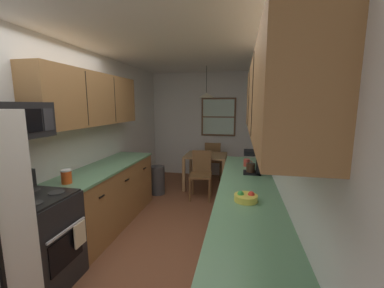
{
  "coord_description": "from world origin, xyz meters",
  "views": [
    {
      "loc": [
        0.9,
        -2.31,
        1.77
      ],
      "look_at": [
        0.14,
        1.39,
        1.15
      ],
      "focal_mm": 22.46,
      "sensor_mm": 36.0,
      "label": 1
    }
  ],
  "objects_px": {
    "stove_range": "(37,241)",
    "microwave_over_range": "(13,120)",
    "coffee_maker": "(255,162)",
    "mug_by_coffeemaker": "(247,163)",
    "storage_canister": "(66,177)",
    "table_serving_bowl": "(204,154)",
    "dining_chair_far": "(213,159)",
    "dining_chair_near": "(201,172)",
    "dining_table": "(206,160)",
    "trash_bin": "(158,180)",
    "fruit_bowl": "(246,197)"
  },
  "relations": [
    {
      "from": "microwave_over_range",
      "to": "dining_table",
      "type": "bearing_deg",
      "value": 67.89
    },
    {
      "from": "stove_range",
      "to": "table_serving_bowl",
      "type": "xyz_separation_m",
      "value": [
        1.15,
        3.1,
        0.28
      ]
    },
    {
      "from": "dining_chair_far",
      "to": "fruit_bowl",
      "type": "bearing_deg",
      "value": -78.63
    },
    {
      "from": "dining_table",
      "to": "coffee_maker",
      "type": "relative_size",
      "value": 2.83
    },
    {
      "from": "microwave_over_range",
      "to": "dining_chair_far",
      "type": "height_order",
      "value": "microwave_over_range"
    },
    {
      "from": "dining_table",
      "to": "table_serving_bowl",
      "type": "relative_size",
      "value": 5.09
    },
    {
      "from": "dining_table",
      "to": "trash_bin",
      "type": "xyz_separation_m",
      "value": [
        -0.89,
        -0.59,
        -0.32
      ]
    },
    {
      "from": "dining_chair_far",
      "to": "storage_canister",
      "type": "height_order",
      "value": "storage_canister"
    },
    {
      "from": "mug_by_coffeemaker",
      "to": "dining_chair_near",
      "type": "bearing_deg",
      "value": 130.6
    },
    {
      "from": "microwave_over_range",
      "to": "fruit_bowl",
      "type": "height_order",
      "value": "microwave_over_range"
    },
    {
      "from": "dining_table",
      "to": "mug_by_coffeemaker",
      "type": "bearing_deg",
      "value": -62.15
    },
    {
      "from": "dining_table",
      "to": "storage_canister",
      "type": "height_order",
      "value": "storage_canister"
    },
    {
      "from": "stove_range",
      "to": "dining_table",
      "type": "relative_size",
      "value": 1.27
    },
    {
      "from": "coffee_maker",
      "to": "table_serving_bowl",
      "type": "xyz_separation_m",
      "value": [
        -0.94,
        1.82,
        -0.31
      ]
    },
    {
      "from": "dining_chair_far",
      "to": "storage_canister",
      "type": "bearing_deg",
      "value": -111.12
    },
    {
      "from": "trash_bin",
      "to": "dining_chair_near",
      "type": "bearing_deg",
      "value": 0.23
    },
    {
      "from": "dining_table",
      "to": "coffee_maker",
      "type": "distance_m",
      "value": 2.17
    },
    {
      "from": "microwave_over_range",
      "to": "fruit_bowl",
      "type": "relative_size",
      "value": 2.7
    },
    {
      "from": "microwave_over_range",
      "to": "dining_table",
      "type": "xyz_separation_m",
      "value": [
        1.3,
        3.19,
        -1.04
      ]
    },
    {
      "from": "coffee_maker",
      "to": "mug_by_coffeemaker",
      "type": "height_order",
      "value": "coffee_maker"
    },
    {
      "from": "table_serving_bowl",
      "to": "storage_canister",
      "type": "bearing_deg",
      "value": -113.66
    },
    {
      "from": "dining_table",
      "to": "stove_range",
      "type": "bearing_deg",
      "value": -110.33
    },
    {
      "from": "coffee_maker",
      "to": "table_serving_bowl",
      "type": "relative_size",
      "value": 1.8
    },
    {
      "from": "microwave_over_range",
      "to": "dining_chair_far",
      "type": "bearing_deg",
      "value": 69.84
    },
    {
      "from": "mug_by_coffeemaker",
      "to": "fruit_bowl",
      "type": "xyz_separation_m",
      "value": [
        -0.04,
        -1.3,
        -0.02
      ]
    },
    {
      "from": "microwave_over_range",
      "to": "storage_canister",
      "type": "height_order",
      "value": "microwave_over_range"
    },
    {
      "from": "stove_range",
      "to": "trash_bin",
      "type": "bearing_deg",
      "value": 83.54
    },
    {
      "from": "stove_range",
      "to": "microwave_over_range",
      "type": "bearing_deg",
      "value": 179.97
    },
    {
      "from": "dining_chair_near",
      "to": "dining_chair_far",
      "type": "bearing_deg",
      "value": 85.36
    },
    {
      "from": "dining_chair_near",
      "to": "fruit_bowl",
      "type": "height_order",
      "value": "fruit_bowl"
    },
    {
      "from": "dining_chair_near",
      "to": "fruit_bowl",
      "type": "bearing_deg",
      "value": -70.85
    },
    {
      "from": "dining_chair_near",
      "to": "table_serving_bowl",
      "type": "height_order",
      "value": "dining_chair_near"
    },
    {
      "from": "dining_table",
      "to": "dining_chair_far",
      "type": "distance_m",
      "value": 0.6
    },
    {
      "from": "stove_range",
      "to": "dining_chair_near",
      "type": "distance_m",
      "value": 2.86
    },
    {
      "from": "dining_table",
      "to": "coffee_maker",
      "type": "height_order",
      "value": "coffee_maker"
    },
    {
      "from": "mug_by_coffeemaker",
      "to": "dining_table",
      "type": "bearing_deg",
      "value": 117.85
    },
    {
      "from": "dining_chair_near",
      "to": "storage_canister",
      "type": "xyz_separation_m",
      "value": [
        -1.18,
        -2.14,
        0.48
      ]
    },
    {
      "from": "microwave_over_range",
      "to": "dining_table",
      "type": "height_order",
      "value": "microwave_over_range"
    },
    {
      "from": "microwave_over_range",
      "to": "mug_by_coffeemaker",
      "type": "bearing_deg",
      "value": 38.07
    },
    {
      "from": "table_serving_bowl",
      "to": "dining_chair_near",
      "type": "bearing_deg",
      "value": -86.63
    },
    {
      "from": "trash_bin",
      "to": "coffee_maker",
      "type": "xyz_separation_m",
      "value": [
        1.79,
        -1.33,
        0.78
      ]
    },
    {
      "from": "dining_chair_far",
      "to": "microwave_over_range",
      "type": "bearing_deg",
      "value": -110.16
    },
    {
      "from": "coffee_maker",
      "to": "mug_by_coffeemaker",
      "type": "xyz_separation_m",
      "value": [
        -0.09,
        0.38,
        -0.11
      ]
    },
    {
      "from": "coffee_maker",
      "to": "storage_canister",
      "type": "bearing_deg",
      "value": -158.87
    },
    {
      "from": "dining_chair_near",
      "to": "trash_bin",
      "type": "distance_m",
      "value": 0.91
    },
    {
      "from": "storage_canister",
      "to": "coffee_maker",
      "type": "distance_m",
      "value": 2.24
    },
    {
      "from": "stove_range",
      "to": "dining_table",
      "type": "bearing_deg",
      "value": 69.67
    },
    {
      "from": "stove_range",
      "to": "fruit_bowl",
      "type": "relative_size",
      "value": 5.16
    },
    {
      "from": "microwave_over_range",
      "to": "storage_canister",
      "type": "bearing_deg",
      "value": 76.97
    },
    {
      "from": "stove_range",
      "to": "dining_chair_far",
      "type": "relative_size",
      "value": 1.22
    }
  ]
}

